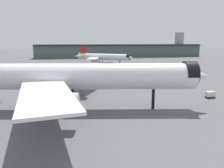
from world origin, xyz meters
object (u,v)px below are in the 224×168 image
object	(u,v)px
airliner_far_taxiway	(103,57)
baggage_tug_wing	(108,80)
airliner_near_gate	(80,77)
baggage_cart_trailing	(210,95)

from	to	relation	value
airliner_far_taxiway	baggage_tug_wing	distance (m)	67.06
airliner_far_taxiway	baggage_tug_wing	bearing A→B (deg)	-63.84
airliner_near_gate	baggage_tug_wing	distance (m)	36.26
baggage_tug_wing	baggage_cart_trailing	distance (m)	38.38
airliner_near_gate	baggage_tug_wing	world-z (taller)	airliner_near_gate
baggage_tug_wing	baggage_cart_trailing	world-z (taller)	baggage_tug_wing
airliner_near_gate	baggage_cart_trailing	distance (m)	37.42
airliner_near_gate	baggage_cart_trailing	bearing A→B (deg)	15.73
airliner_far_taxiway	baggage_cart_trailing	world-z (taller)	airliner_far_taxiway
baggage_cart_trailing	airliner_near_gate	bearing A→B (deg)	1.76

